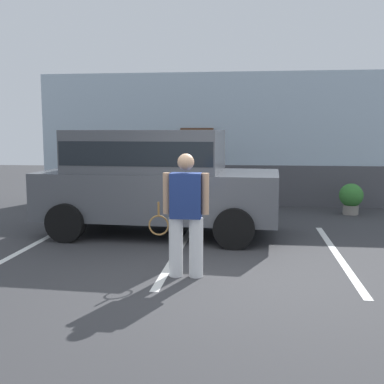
% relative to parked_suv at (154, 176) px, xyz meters
% --- Properties ---
extents(ground_plane, '(40.00, 40.00, 0.00)m').
position_rel_parked_suv_xyz_m(ground_plane, '(1.29, -2.73, -1.15)').
color(ground_plane, '#38383A').
extents(parking_stripe_0, '(0.12, 4.40, 0.01)m').
position_rel_parked_suv_xyz_m(parking_stripe_0, '(-1.99, -1.23, -1.14)').
color(parking_stripe_0, silver).
rests_on(parking_stripe_0, ground_plane).
extents(parking_stripe_1, '(0.12, 4.40, 0.01)m').
position_rel_parked_suv_xyz_m(parking_stripe_1, '(0.67, -1.23, -1.14)').
color(parking_stripe_1, silver).
rests_on(parking_stripe_1, ground_plane).
extents(parking_stripe_2, '(0.12, 4.40, 0.01)m').
position_rel_parked_suv_xyz_m(parking_stripe_2, '(3.32, -1.23, -1.14)').
color(parking_stripe_2, silver).
rests_on(parking_stripe_2, ground_plane).
extents(house_frontage, '(10.52, 0.40, 3.59)m').
position_rel_parked_suv_xyz_m(house_frontage, '(1.28, 4.02, 0.54)').
color(house_frontage, silver).
rests_on(house_frontage, ground_plane).
extents(parked_suv, '(4.69, 2.34, 2.05)m').
position_rel_parked_suv_xyz_m(parked_suv, '(0.00, 0.00, 0.00)').
color(parked_suv, '#4C4F54').
rests_on(parked_suv, ground_plane).
extents(tennis_player_man, '(0.90, 0.27, 1.74)m').
position_rel_parked_suv_xyz_m(tennis_player_man, '(0.98, -2.70, -0.25)').
color(tennis_player_man, white).
rests_on(tennis_player_man, ground_plane).
extents(potted_plant_by_porch, '(0.58, 0.58, 0.76)m').
position_rel_parked_suv_xyz_m(potted_plant_by_porch, '(4.32, 2.75, -0.72)').
color(potted_plant_by_porch, gray).
rests_on(potted_plant_by_porch, ground_plane).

